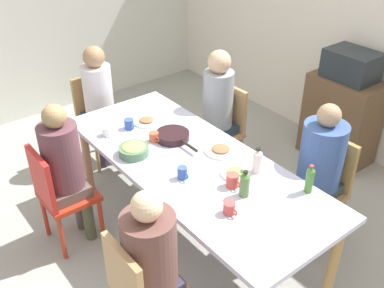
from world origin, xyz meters
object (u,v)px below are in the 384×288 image
at_px(person_0, 152,258).
at_px(person_1, 64,164).
at_px(side_cabinet, 341,119).
at_px(microwave, 352,65).
at_px(chair_2, 97,114).
at_px(person_2, 99,96).
at_px(chair_3, 322,183).
at_px(cup_1, 233,180).
at_px(plate_2, 147,121).
at_px(cup_3, 129,124).
at_px(plate_0, 235,173).
at_px(cup_2, 183,173).
at_px(cup_4, 107,131).
at_px(plate_1, 221,150).
at_px(serving_pan, 173,136).
at_px(bottle_0, 257,161).
at_px(dining_table, 192,169).
at_px(chair_1, 58,192).
at_px(bottle_2, 245,184).
at_px(person_4, 217,104).
at_px(bottle_1, 310,179).
at_px(bowl_0, 134,150).
at_px(chair_4, 223,125).
at_px(cup_0, 154,137).
at_px(cup_5, 229,208).
at_px(person_3, 320,163).

height_order(person_0, person_1, person_1).
height_order(side_cabinet, microwave, microwave).
height_order(chair_2, person_2, person_2).
distance_m(chair_3, cup_1, 0.90).
bearing_deg(plate_2, cup_3, -90.16).
relative_size(plate_0, microwave, 0.45).
distance_m(cup_2, cup_4, 0.87).
distance_m(plate_1, plate_2, 0.78).
bearing_deg(plate_1, serving_pan, -154.18).
distance_m(serving_pan, cup_2, 0.55).
bearing_deg(bottle_0, side_cabinet, 104.25).
relative_size(person_2, chair_3, 1.39).
height_order(dining_table, cup_2, cup_2).
xyz_separation_m(chair_1, person_2, (-0.89, 0.86, 0.23)).
bearing_deg(cup_4, chair_3, 41.44).
bearing_deg(bottle_2, plate_0, 151.40).
bearing_deg(bottle_2, chair_2, -179.45).
height_order(plate_2, cup_3, cup_3).
bearing_deg(dining_table, person_4, 127.90).
bearing_deg(bottle_0, plate_2, -168.54).
distance_m(chair_2, bottle_1, 2.41).
height_order(plate_1, cup_1, cup_1).
bearing_deg(chair_2, bowl_0, -13.70).
xyz_separation_m(chair_1, chair_4, (0.00, 1.71, 0.00)).
xyz_separation_m(chair_2, plate_0, (1.90, 0.14, 0.27)).
bearing_deg(plate_2, chair_1, -82.61).
height_order(chair_1, chair_4, same).
bearing_deg(person_1, plate_2, 98.19).
xyz_separation_m(chair_1, chair_3, (1.19, 1.71, 0.00)).
distance_m(plate_2, microwave, 2.05).
bearing_deg(dining_table, cup_4, -156.61).
bearing_deg(person_4, bottle_0, -25.83).
bearing_deg(cup_0, chair_4, 101.22).
xyz_separation_m(plate_0, bottle_2, (0.22, -0.12, 0.08)).
distance_m(dining_table, person_2, 1.48).
height_order(person_0, chair_4, person_0).
height_order(person_4, plate_2, person_4).
relative_size(chair_4, person_4, 0.70).
height_order(dining_table, chair_4, chair_4).
xyz_separation_m(person_1, side_cabinet, (0.57, 2.74, -0.29)).
xyz_separation_m(cup_5, microwave, (-0.65, 2.16, 0.23)).
xyz_separation_m(chair_2, plate_1, (1.61, 0.26, 0.27)).
distance_m(person_3, person_4, 1.19).
height_order(person_1, person_3, person_1).
relative_size(bottle_0, side_cabinet, 0.22).
xyz_separation_m(bowl_0, microwave, (0.31, 2.28, 0.23)).
bearing_deg(person_2, plate_1, 9.66).
bearing_deg(person_4, cup_3, -97.70).
distance_m(bottle_0, microwave, 1.76).
bearing_deg(chair_2, dining_table, 0.00).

